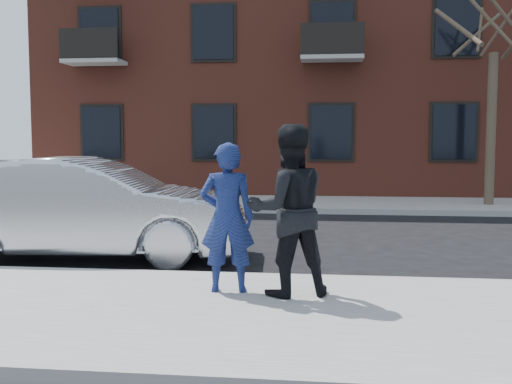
# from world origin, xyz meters

# --- Properties ---
(ground) EXTENTS (100.00, 100.00, 0.00)m
(ground) POSITION_xyz_m (0.00, 0.00, 0.00)
(ground) COLOR black
(ground) RESTS_ON ground
(near_sidewalk) EXTENTS (50.00, 3.50, 0.15)m
(near_sidewalk) POSITION_xyz_m (0.00, -0.25, 0.07)
(near_sidewalk) COLOR gray
(near_sidewalk) RESTS_ON ground
(near_curb) EXTENTS (50.00, 0.10, 0.15)m
(near_curb) POSITION_xyz_m (0.00, 1.55, 0.07)
(near_curb) COLOR #999691
(near_curb) RESTS_ON ground
(far_sidewalk) EXTENTS (50.00, 3.50, 0.15)m
(far_sidewalk) POSITION_xyz_m (0.00, 11.25, 0.07)
(far_sidewalk) COLOR gray
(far_sidewalk) RESTS_ON ground
(far_curb) EXTENTS (50.00, 0.10, 0.15)m
(far_curb) POSITION_xyz_m (0.00, 9.45, 0.07)
(far_curb) COLOR #999691
(far_curb) RESTS_ON ground
(apartment_building) EXTENTS (24.30, 10.30, 12.30)m
(apartment_building) POSITION_xyz_m (2.00, 18.00, 6.16)
(apartment_building) COLOR brown
(apartment_building) RESTS_ON ground
(street_tree) EXTENTS (3.60, 3.60, 6.80)m
(street_tree) POSITION_xyz_m (4.50, 11.00, 5.52)
(street_tree) COLOR #3D3024
(street_tree) RESTS_ON far_sidewalk
(silver_sedan) EXTENTS (5.18, 2.17, 1.67)m
(silver_sedan) POSITION_xyz_m (-3.87, 2.94, 0.83)
(silver_sedan) COLOR #B7BABF
(silver_sedan) RESTS_ON ground
(man_hoodie) EXTENTS (0.69, 0.53, 1.77)m
(man_hoodie) POSITION_xyz_m (-1.21, 0.58, 1.04)
(man_hoodie) COLOR navy
(man_hoodie) RESTS_ON near_sidewalk
(man_peacoat) EXTENTS (1.16, 1.02, 1.98)m
(man_peacoat) POSITION_xyz_m (-0.48, 0.50, 1.14)
(man_peacoat) COLOR black
(man_peacoat) RESTS_ON near_sidewalk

